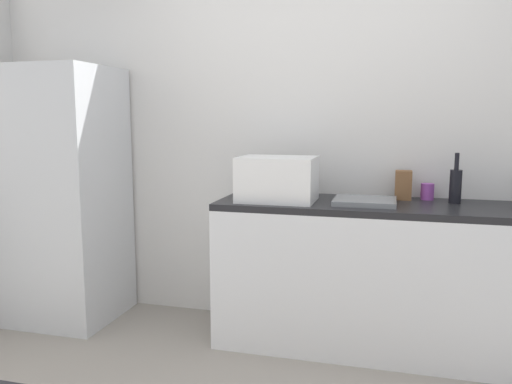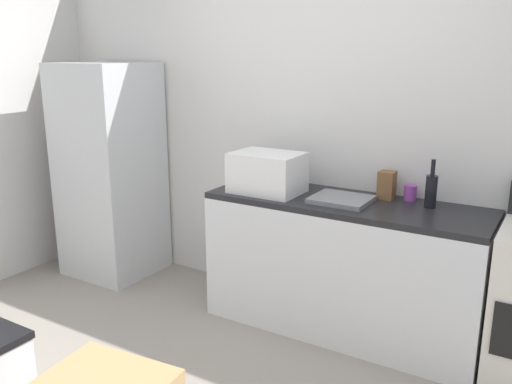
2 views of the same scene
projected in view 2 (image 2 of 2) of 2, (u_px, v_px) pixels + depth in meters
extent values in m
cube|color=silver|center=(327.00, 129.00, 3.75)|extent=(5.00, 0.10, 2.60)
cube|color=silver|center=(343.00, 269.00, 3.53)|extent=(1.80, 0.60, 0.86)
cube|color=black|center=(346.00, 204.00, 3.41)|extent=(1.80, 0.60, 0.04)
cube|color=silver|center=(110.00, 171.00, 4.40)|extent=(0.68, 0.66, 1.74)
cube|color=white|center=(267.00, 173.00, 3.58)|extent=(0.46, 0.34, 0.27)
cube|color=slate|center=(341.00, 199.00, 3.38)|extent=(0.36, 0.32, 0.03)
cylinder|color=black|center=(431.00, 192.00, 3.23)|extent=(0.07, 0.07, 0.20)
cylinder|color=black|center=(433.00, 168.00, 3.19)|extent=(0.03, 0.03, 0.10)
cylinder|color=purple|center=(410.00, 193.00, 3.40)|extent=(0.08, 0.08, 0.10)
cube|color=brown|center=(387.00, 185.00, 3.44)|extent=(0.10, 0.10, 0.18)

